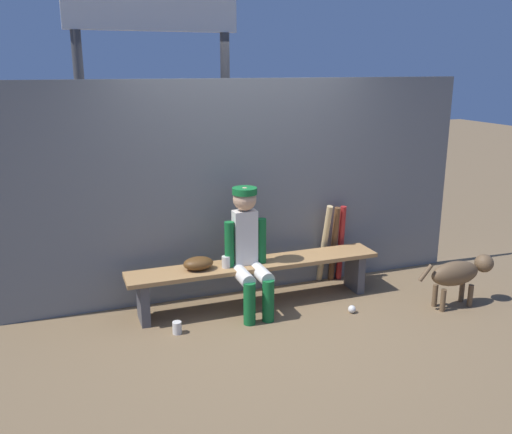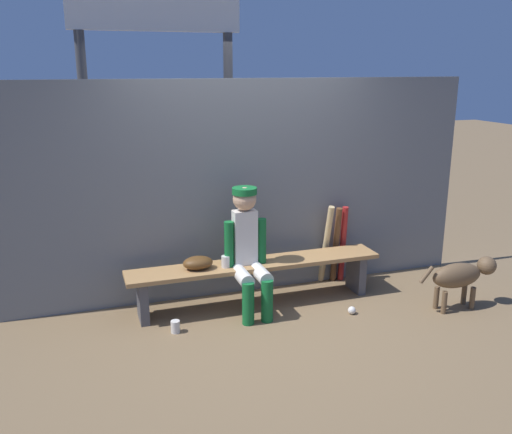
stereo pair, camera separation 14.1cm
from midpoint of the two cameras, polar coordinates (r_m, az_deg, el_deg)
The scene contains 13 objects.
ground_plane at distance 5.45m, azimuth 0.75°, elevation -9.02°, with size 30.00×30.00×0.00m, color brown.
chainlink_fence at distance 5.45m, azimuth -0.51°, elevation 2.87°, with size 4.84×0.03×2.14m, color slate.
dugout_bench at distance 5.32m, azimuth 0.76°, elevation -5.66°, with size 2.48×0.36×0.44m.
player_seated at distance 5.09m, azimuth -0.01°, elevation -3.14°, with size 0.41×0.55×1.18m.
baseball_glove at distance 5.12m, azimuth -5.26°, elevation -4.75°, with size 0.28×0.20×0.12m, color #593819.
bat_wood_natural at distance 5.85m, azimuth 7.96°, elevation -2.85°, with size 0.06×0.06×0.88m, color tan.
bat_wood_dark at distance 5.91m, azimuth 8.98°, elevation -2.88°, with size 0.06×0.06×0.84m, color brown.
bat_aluminum_red at distance 5.96m, azimuth 9.68°, elevation -2.78°, with size 0.06×0.06×0.83m, color #B22323.
baseball at distance 5.33m, azimuth 10.67°, elevation -9.49°, with size 0.07×0.07×0.07m, color white.
cup_on_ground at distance 4.94m, azimuth -7.54°, elevation -11.22°, with size 0.08×0.08×0.11m, color silver.
cup_on_bench at distance 5.15m, azimuth -2.38°, elevation -4.65°, with size 0.08×0.08×0.11m, color silver.
scoreboard at distance 5.94m, azimuth -8.96°, elevation 17.71°, with size 2.01×0.27×3.62m.
dog at distance 5.62m, azimuth 21.23°, elevation -5.65°, with size 0.84×0.20×0.49m.
Camera 2 is at (-1.58, -4.71, 2.26)m, focal length 38.56 mm.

